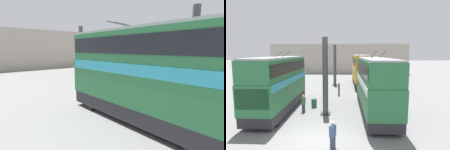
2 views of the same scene
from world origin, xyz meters
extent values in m
cube|color=#A8A093|center=(35.35, 0.00, 3.88)|extent=(0.50, 36.00, 7.77)
cylinder|color=#42474C|center=(4.65, 0.00, 3.39)|extent=(0.48, 0.48, 6.77)
cube|color=#333338|center=(4.65, 0.00, 0.04)|extent=(0.87, 0.87, 0.08)
cylinder|color=#42474C|center=(18.67, 0.00, 3.39)|extent=(0.48, 0.48, 6.77)
cube|color=#333338|center=(18.67, 0.00, 0.04)|extent=(0.87, 0.87, 0.08)
cylinder|color=black|center=(8.82, -5.44, 0.47)|extent=(0.94, 0.30, 0.94)
cylinder|color=black|center=(8.82, -3.34, 0.47)|extent=(0.94, 0.30, 0.94)
cube|color=#28282D|center=(5.22, -4.39, 0.64)|extent=(9.80, 2.45, 0.76)
cube|color=#286B3D|center=(5.22, -4.39, 2.09)|extent=(10.00, 2.50, 2.14)
cube|color=white|center=(5.22, -4.39, 2.88)|extent=(9.70, 2.54, 0.55)
cube|color=#286B3D|center=(5.22, -4.39, 4.00)|extent=(9.90, 2.43, 1.68)
cube|color=black|center=(5.22, -4.39, 4.08)|extent=(9.60, 2.51, 0.92)
cube|color=#9E9EA3|center=(5.22, -4.39, 4.91)|extent=(9.80, 2.25, 0.14)
cube|color=black|center=(10.16, -4.39, 2.30)|extent=(0.12, 2.30, 1.37)
cylinder|color=black|center=(22.83, -5.44, 0.52)|extent=(1.05, 0.30, 1.05)
cylinder|color=black|center=(22.83, -3.34, 0.52)|extent=(1.05, 0.30, 1.05)
cylinder|color=black|center=(15.39, -5.44, 0.52)|extent=(1.05, 0.30, 1.05)
cylinder|color=black|center=(15.39, -3.34, 0.52)|extent=(1.05, 0.30, 1.05)
cube|color=#28282D|center=(19.01, -4.39, 0.68)|extent=(10.24, 2.45, 0.79)
cube|color=gold|center=(19.01, -4.39, 2.11)|extent=(10.45, 2.50, 2.08)
cube|color=silver|center=(19.01, -4.39, 2.87)|extent=(10.13, 2.54, 0.55)
cube|color=gold|center=(19.01, -4.39, 4.06)|extent=(10.34, 2.43, 1.81)
cube|color=black|center=(19.01, -4.39, 4.15)|extent=(10.03, 2.51, 1.00)
cube|color=#9E9EA3|center=(19.01, -4.39, 5.03)|extent=(10.24, 2.25, 0.14)
cube|color=black|center=(24.17, -4.39, 2.32)|extent=(0.12, 2.30, 1.33)
cylinder|color=#282828|center=(17.70, -4.74, 5.39)|extent=(2.35, 0.07, 0.65)
cylinder|color=#282828|center=(17.70, -4.04, 5.39)|extent=(2.35, 0.07, 0.65)
cylinder|color=black|center=(1.97, 3.34, 0.52)|extent=(1.04, 0.30, 1.04)
cylinder|color=black|center=(1.97, 5.44, 0.52)|extent=(1.04, 0.30, 1.04)
cylinder|color=black|center=(8.82, 3.34, 0.52)|extent=(1.04, 0.30, 1.04)
cylinder|color=black|center=(8.82, 5.44, 0.52)|extent=(1.04, 0.30, 1.04)
cube|color=#28282D|center=(5.49, 4.39, 0.68)|extent=(9.65, 2.45, 0.78)
cube|color=#286B3D|center=(5.49, 4.39, 2.17)|extent=(9.85, 2.50, 2.21)
cube|color=teal|center=(5.49, 4.39, 3.00)|extent=(9.56, 2.54, 0.55)
cube|color=#286B3D|center=(5.49, 4.39, 4.10)|extent=(9.75, 2.43, 1.65)
cube|color=black|center=(5.49, 4.39, 4.18)|extent=(9.46, 2.51, 0.90)
cube|color=#9E9EA3|center=(5.49, 4.39, 4.99)|extent=(9.65, 2.25, 0.14)
cylinder|color=#282828|center=(6.73, 4.04, 5.35)|extent=(2.35, 0.07, 0.65)
cylinder|color=#282828|center=(6.73, 4.74, 5.35)|extent=(2.35, 0.07, 0.65)
cube|color=#384251|center=(11.56, -0.94, 0.39)|extent=(0.30, 0.20, 0.78)
cube|color=#3D5684|center=(11.56, -0.94, 1.13)|extent=(0.42, 0.25, 0.68)
sphere|color=#A37A5B|center=(11.56, -0.94, 1.58)|extent=(0.22, 0.22, 0.22)
cube|color=#384251|center=(5.10, 2.10, 0.38)|extent=(0.33, 0.26, 0.76)
cube|color=#4C7051|center=(5.10, 2.10, 1.10)|extent=(0.46, 0.32, 0.66)
sphere|color=tan|center=(5.10, 2.10, 1.54)|extent=(0.22, 0.22, 0.22)
cylinder|color=#235638|center=(6.56, 1.37, 0.43)|extent=(0.53, 0.53, 0.85)
cylinder|color=#235638|center=(6.56, 1.37, 0.43)|extent=(0.56, 0.56, 0.04)
camera|label=1|loc=(-0.46, 11.71, 3.98)|focal=28.00mm
camera|label=2|loc=(-10.34, -1.74, 5.43)|focal=28.00mm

